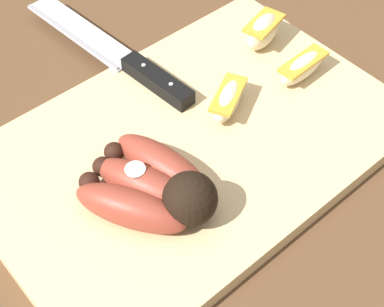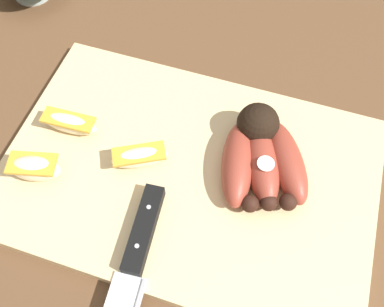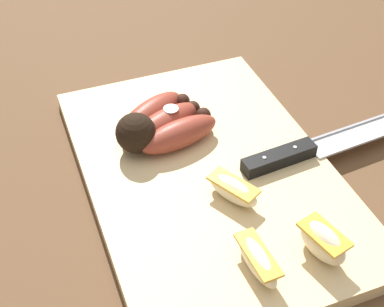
# 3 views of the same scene
# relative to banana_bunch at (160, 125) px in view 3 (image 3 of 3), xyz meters

# --- Properties ---
(ground_plane) EXTENTS (6.00, 6.00, 0.00)m
(ground_plane) POSITION_rel_banana_bunch_xyz_m (-0.06, -0.05, -0.04)
(ground_plane) COLOR brown
(cutting_board) EXTENTS (0.45, 0.30, 0.02)m
(cutting_board) POSITION_rel_banana_bunch_xyz_m (-0.08, -0.04, -0.03)
(cutting_board) COLOR #DBBC84
(cutting_board) RESTS_ON ground_plane
(banana_bunch) EXTENTS (0.13, 0.14, 0.06)m
(banana_bunch) POSITION_rel_banana_bunch_xyz_m (0.00, 0.00, 0.00)
(banana_bunch) COLOR black
(banana_bunch) RESTS_ON cutting_board
(chefs_knife) EXTENTS (0.05, 0.28, 0.02)m
(chefs_knife) POSITION_rel_banana_bunch_xyz_m (-0.10, -0.17, -0.01)
(chefs_knife) COLOR silver
(chefs_knife) RESTS_ON cutting_board
(apple_wedge_near) EXTENTS (0.06, 0.04, 0.04)m
(apple_wedge_near) POSITION_rel_banana_bunch_xyz_m (-0.25, -0.10, -0.00)
(apple_wedge_near) COLOR beige
(apple_wedge_near) RESTS_ON cutting_board
(apple_wedge_middle) EXTENTS (0.07, 0.03, 0.03)m
(apple_wedge_middle) POSITION_rel_banana_bunch_xyz_m (-0.24, -0.03, -0.01)
(apple_wedge_middle) COLOR beige
(apple_wedge_middle) RESTS_ON cutting_board
(apple_wedge_far) EXTENTS (0.07, 0.05, 0.03)m
(apple_wedge_far) POSITION_rel_banana_bunch_xyz_m (-0.14, -0.04, -0.01)
(apple_wedge_far) COLOR beige
(apple_wedge_far) RESTS_ON cutting_board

